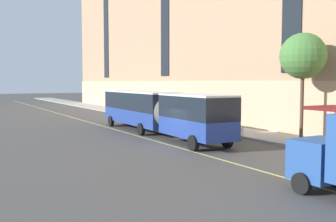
# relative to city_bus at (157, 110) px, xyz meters

# --- Properties ---
(ground_plane) EXTENTS (260.00, 260.00, 0.00)m
(ground_plane) POSITION_rel_city_bus_xyz_m (-1.73, -5.81, -2.03)
(ground_plane) COLOR #4C4947
(sidewalk) EXTENTS (4.24, 160.00, 0.15)m
(sidewalk) POSITION_rel_city_bus_xyz_m (6.90, -2.81, -1.96)
(sidewalk) COLOR #ADA89E
(sidewalk) RESTS_ON ground
(city_bus) EXTENTS (3.43, 18.80, 3.49)m
(city_bus) POSITION_rel_city_bus_xyz_m (0.00, 0.00, 0.00)
(city_bus) COLOR navy
(city_bus) RESTS_ON ground
(parked_car_champagne_1) EXTENTS (1.97, 4.36, 1.56)m
(parked_car_champagne_1) POSITION_rel_city_bus_xyz_m (3.55, 11.15, -1.25)
(parked_car_champagne_1) COLOR #BCAD89
(parked_car_champagne_1) RESTS_ON ground
(parked_car_white_3) EXTENTS (2.03, 4.37, 1.56)m
(parked_car_white_3) POSITION_rel_city_bus_xyz_m (3.50, -3.60, -1.25)
(parked_car_white_3) COLOR silver
(parked_car_white_3) RESTS_ON ground
(parked_car_red_4) EXTENTS (1.95, 4.41, 1.56)m
(parked_car_red_4) POSITION_rel_city_bus_xyz_m (3.54, 4.80, -1.25)
(parked_car_red_4) COLOR #B21E19
(parked_car_red_4) RESTS_ON ground
(street_tree_mid_block) EXTENTS (3.22, 3.22, 7.60)m
(street_tree_mid_block) POSITION_rel_city_bus_xyz_m (6.90, -8.87, 4.07)
(street_tree_mid_block) COLOR brown
(street_tree_mid_block) RESTS_ON sidewalk
(fire_hydrant) EXTENTS (0.42, 0.24, 0.72)m
(fire_hydrant) POSITION_rel_city_bus_xyz_m (5.28, -10.77, -1.54)
(fire_hydrant) COLOR red
(fire_hydrant) RESTS_ON sidewalk
(lane_centerline) EXTENTS (0.16, 140.00, 0.01)m
(lane_centerline) POSITION_rel_city_bus_xyz_m (-1.70, -2.81, -2.03)
(lane_centerline) COLOR #E0D66B
(lane_centerline) RESTS_ON ground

